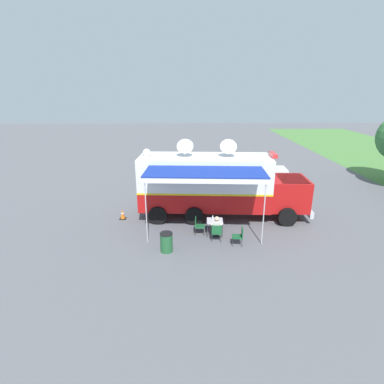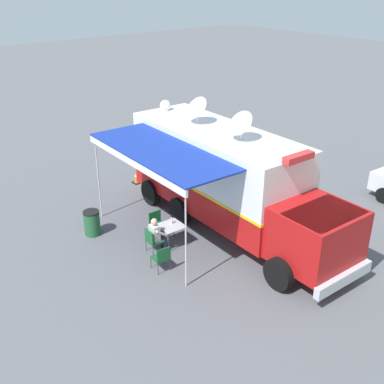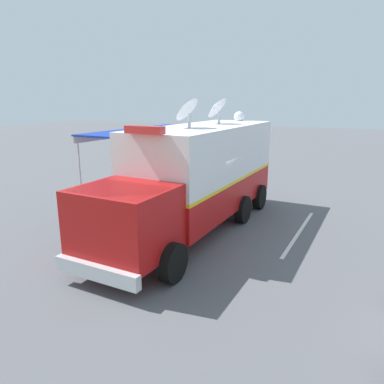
{
  "view_description": "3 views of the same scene",
  "coord_description": "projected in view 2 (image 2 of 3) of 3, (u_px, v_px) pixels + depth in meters",
  "views": [
    {
      "loc": [
        16.44,
        -1.02,
        7.01
      ],
      "look_at": [
        0.56,
        -0.72,
        1.63
      ],
      "focal_mm": 28.58,
      "sensor_mm": 36.0,
      "label": 1
    },
    {
      "loc": [
        10.72,
        11.41,
        8.53
      ],
      "look_at": [
        0.97,
        -0.2,
        1.33
      ],
      "focal_mm": 43.86,
      "sensor_mm": 36.0,
      "label": 2
    },
    {
      "loc": [
        -4.78,
        11.67,
        4.37
      ],
      "look_at": [
        0.65,
        -0.23,
        1.01
      ],
      "focal_mm": 33.63,
      "sensor_mm": 36.0,
      "label": 3
    }
  ],
  "objects": [
    {
      "name": "folding_chair_beside_table",
      "position": [
        157.0,
        222.0,
        16.49
      ],
      "size": [
        0.51,
        0.51,
        0.87
      ],
      "color": "#19562D",
      "rests_on": "ground"
    },
    {
      "name": "seated_responder",
      "position": [
        157.0,
        234.0,
        15.46
      ],
      "size": [
        0.68,
        0.57,
        1.25
      ],
      "color": "silver",
      "rests_on": "ground"
    },
    {
      "name": "water_bottle",
      "position": [
        172.0,
        221.0,
        15.89
      ],
      "size": [
        0.07,
        0.07,
        0.22
      ],
      "color": "silver",
      "rests_on": "folding_table"
    },
    {
      "name": "folding_table",
      "position": [
        171.0,
        227.0,
        15.83
      ],
      "size": [
        0.84,
        0.84,
        0.73
      ],
      "color": "silver",
      "rests_on": "ground"
    },
    {
      "name": "trash_bin",
      "position": [
        92.0,
        223.0,
        16.53
      ],
      "size": [
        0.57,
        0.57,
        0.91
      ],
      "color": "#235B33",
      "rests_on": "ground"
    },
    {
      "name": "traffic_cone",
      "position": [
        137.0,
        177.0,
        20.63
      ],
      "size": [
        0.36,
        0.36,
        0.58
      ],
      "color": "black",
      "rests_on": "ground"
    },
    {
      "name": "folding_chair_spare_by_truck",
      "position": [
        162.0,
        257.0,
        14.47
      ],
      "size": [
        0.53,
        0.53,
        0.87
      ],
      "color": "#19562D",
      "rests_on": "ground"
    },
    {
      "name": "folding_chair_at_table",
      "position": [
        152.0,
        239.0,
        15.42
      ],
      "size": [
        0.51,
        0.51,
        0.87
      ],
      "color": "#19562D",
      "rests_on": "ground"
    },
    {
      "name": "lot_stripe",
      "position": [
        268.0,
        192.0,
        19.92
      ],
      "size": [
        0.39,
        4.8,
        0.01
      ],
      "primitive_type": "cube",
      "rotation": [
        0.0,
        0.0,
        -0.06
      ],
      "color": "silver",
      "rests_on": "ground"
    },
    {
      "name": "ground_plane",
      "position": [
        215.0,
        218.0,
        17.78
      ],
      "size": [
        100.0,
        100.0,
        0.0
      ],
      "primitive_type": "plane",
      "color": "#5B5B60"
    },
    {
      "name": "command_truck",
      "position": [
        229.0,
        178.0,
        16.39
      ],
      "size": [
        5.17,
        9.61,
        4.53
      ],
      "color": "#B71414",
      "rests_on": "ground"
    }
  ]
}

